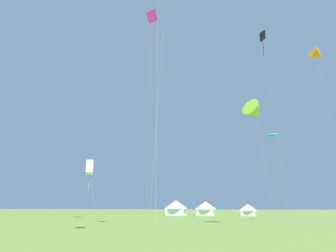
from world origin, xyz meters
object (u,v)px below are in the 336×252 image
Objects in this scene: kite_black_diamond at (263,40)px; festival_tent_center at (248,209)px; kite_orange_delta at (317,55)px; kite_cyan_parafoil at (273,135)px; festival_tent_left at (176,207)px; kite_magenta_diamond at (152,19)px; festival_tent_right at (206,208)px; kite_white_box at (90,167)px; kite_lime_delta at (255,111)px.

kite_black_diamond is 8.19× the size of festival_tent_center.
kite_orange_delta reaches higher than festival_tent_center.
festival_tent_left is (-19.91, 22.19, -11.13)m from kite_cyan_parafoil.
kite_magenta_diamond is 9.79× the size of festival_tent_center.
kite_cyan_parafoil is at bearing 1.44° from kite_magenta_diamond.
kite_white_box is at bearing -138.41° from festival_tent_right.
kite_white_box is at bearing 169.42° from kite_orange_delta.
kite_magenta_diamond is at bearing -124.11° from festival_tent_center.
kite_orange_delta is 1.95× the size of kite_cyan_parafoil.
festival_tent_left is 1.10× the size of festival_tent_right.
kite_lime_delta is 3.04× the size of festival_tent_left.
festival_tent_center is at bearing 0.00° from festival_tent_right.
kite_magenta_diamond is 7.28× the size of festival_tent_left.
festival_tent_left is 15.61m from festival_tent_center.
kite_white_box is (-40.06, 7.48, -15.49)m from kite_orange_delta.
kite_black_diamond is 35.81m from festival_tent_center.
kite_lime_delta is at bearing -63.13° from festival_tent_left.
kite_magenta_diamond is 3.52× the size of kite_white_box.
kite_cyan_parafoil is (2.88, 11.41, -0.97)m from kite_lime_delta.
festival_tent_right is at bearing 129.39° from kite_orange_delta.
kite_magenta_diamond is 28.88m from kite_orange_delta.
kite_orange_delta is at bearing -42.62° from festival_tent_left.
kite_orange_delta is 43.28m from festival_tent_left.
festival_tent_left is at bearing 137.38° from kite_orange_delta.
kite_cyan_parafoil is at bearing -79.02° from festival_tent_center.
kite_cyan_parafoil reaches higher than kite_white_box.
kite_lime_delta is 34.46m from kite_white_box.
festival_tent_right is (6.61, 0.00, -0.16)m from festival_tent_left.
kite_white_box is 0.79× the size of kite_cyan_parafoil.
kite_black_diamond reaches higher than kite_orange_delta.
kite_black_diamond is at bearing -48.65° from festival_tent_left.
kite_lime_delta is at bearing -33.05° from kite_magenta_diamond.
festival_tent_right is 9.00m from festival_tent_center.
kite_magenta_diamond is at bearing -178.56° from kite_cyan_parafoil.
kite_orange_delta is 13.98m from kite_cyan_parafoil.
kite_lime_delta is at bearing -139.01° from kite_orange_delta.
festival_tent_left is at bearing 131.90° from kite_cyan_parafoil.
kite_orange_delta is 1.67× the size of kite_lime_delta.
festival_tent_left is (-17.03, 33.61, -12.10)m from kite_lime_delta.
kite_cyan_parafoil is at bearing 159.27° from kite_orange_delta.
kite_cyan_parafoil is 2.61× the size of festival_tent_left.
kite_white_box is 2.78× the size of festival_tent_center.
kite_magenta_diamond reaches higher than kite_orange_delta.
festival_tent_left is at bearing 53.24° from kite_white_box.
kite_white_box is at bearing -148.68° from festival_tent_center.
kite_black_diamond is (2.40, 11.54, 15.37)m from kite_lime_delta.
kite_white_box is at bearing -126.76° from festival_tent_left.
festival_tent_left is (13.01, 17.42, -7.34)m from kite_white_box.
kite_black_diamond is 16.35m from kite_cyan_parafoil.
festival_tent_center is at bearing 100.98° from kite_cyan_parafoil.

